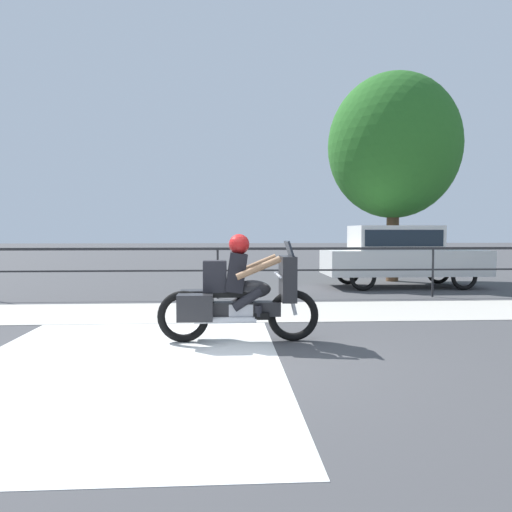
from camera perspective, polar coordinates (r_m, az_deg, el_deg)
name	(u,v)px	position (r m, az deg, el deg)	size (l,w,h in m)	color
ground_plane	(211,356)	(6.38, -5.21, -11.30)	(120.00, 120.00, 0.00)	#424244
sidewalk_band	(216,312)	(9.72, -4.58, -6.37)	(44.00, 2.40, 0.01)	#B7B2A8
crosswalk_band	(126,361)	(6.30, -14.60, -11.53)	(3.69, 6.00, 0.01)	silver
fence_railing	(218,258)	(11.55, -4.40, -0.28)	(36.00, 0.05, 1.19)	#232326
motorcycle	(238,294)	(7.04, -2.10, -4.35)	(2.28, 0.76, 1.52)	black
parked_car	(400,252)	(14.46, 16.11, 0.40)	(4.40, 1.75, 1.72)	silver
tree_behind_sign	(394,146)	(16.38, 15.47, 11.98)	(4.06, 4.06, 6.44)	brown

